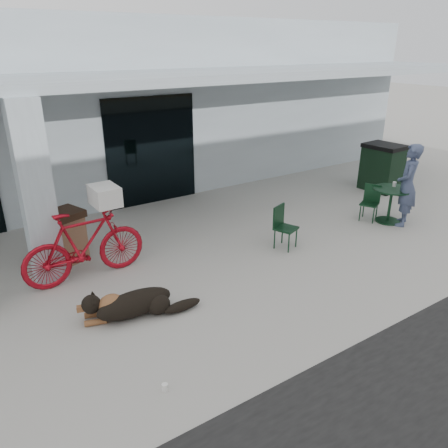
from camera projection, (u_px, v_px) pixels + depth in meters
ground at (187, 312)px, 6.78m from camera, size 80.00×80.00×0.00m
building at (40, 105)px, 12.47m from camera, size 22.00×7.00×4.50m
storefront_glass_right at (152, 151)px, 11.02m from camera, size 2.40×0.06×2.70m
column at (36, 194)px, 7.19m from camera, size 0.50×0.50×3.12m
overhang at (90, 80)px, 8.33m from camera, size 22.00×2.80×0.18m
bicycle at (84, 245)px, 7.52m from camera, size 2.16×0.66×1.29m
laundry_basket at (105, 196)px, 7.45m from camera, size 0.44×0.58×0.34m
dog at (135, 302)px, 6.61m from camera, size 1.44×0.83×0.46m
cup_near_dog at (165, 387)px, 5.22m from camera, size 0.08×0.08×0.10m
cafe_table_far at (390, 205)px, 10.08m from camera, size 0.98×0.98×0.81m
cafe_chair_far_a at (286, 228)px, 8.75m from camera, size 0.53×0.55×0.88m
cafe_chair_far_b at (370, 203)px, 10.15m from camera, size 0.54×0.52×0.84m
person at (407, 185)px, 9.73m from camera, size 0.82×0.74×1.87m
cup_on_table at (394, 184)px, 10.05m from camera, size 0.09×0.09×0.11m
trash_receptacle at (67, 236)px, 8.23m from camera, size 0.75×0.75×1.01m
wheeled_bin at (382, 167)px, 12.24m from camera, size 0.87×1.07×1.30m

